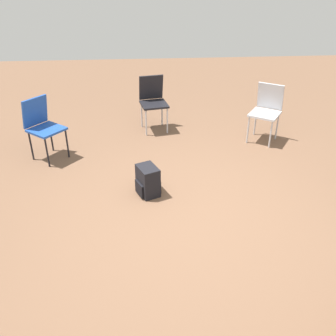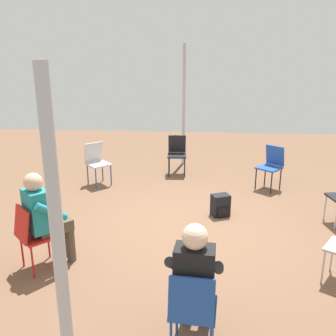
# 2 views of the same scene
# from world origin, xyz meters

# --- Properties ---
(ground_plane) EXTENTS (14.22, 14.22, 0.00)m
(ground_plane) POSITION_xyz_m (0.00, 0.00, 0.00)
(ground_plane) COLOR brown
(chair_southeast) EXTENTS (0.58, 0.58, 0.85)m
(chair_southeast) POSITION_xyz_m (1.41, -1.85, 0.50)
(chair_southeast) COLOR red
(chair_southeast) RESTS_ON ground
(chair_southwest) EXTENTS (0.58, 0.58, 0.85)m
(chair_southwest) POSITION_xyz_m (-1.74, -1.92, 0.50)
(chair_southwest) COLOR #B7B7BC
(chair_southwest) RESTS_ON ground
(chair_east) EXTENTS (0.47, 0.43, 0.85)m
(chair_east) POSITION_xyz_m (2.62, 0.09, 0.50)
(chair_east) COLOR #1E4799
(chair_east) RESTS_ON ground
(chair_west) EXTENTS (0.46, 0.42, 0.85)m
(chair_west) POSITION_xyz_m (-2.56, -0.36, 0.50)
(chair_west) COLOR black
(chair_west) RESTS_ON ground
(chair_northwest) EXTENTS (0.59, 0.58, 0.85)m
(chair_northwest) POSITION_xyz_m (-1.78, 1.53, 0.50)
(chair_northwest) COLOR #1E4799
(chair_northwest) RESTS_ON ground
(person_with_laptop) EXTENTS (0.55, 0.52, 1.24)m
(person_with_laptop) POSITION_xyz_m (2.45, 0.11, 0.69)
(person_with_laptop) COLOR black
(person_with_laptop) RESTS_ON ground
(person_in_teal) EXTENTS (0.63, 0.63, 1.24)m
(person_in_teal) POSITION_xyz_m (1.29, -1.73, 0.69)
(person_in_teal) COLOR #4C4233
(person_in_teal) RESTS_ON ground
(backpack_near_laptop_user) EXTENTS (0.31, 0.34, 0.36)m
(backpack_near_laptop_user) POSITION_xyz_m (-0.40, 0.49, 0.16)
(backpack_near_laptop_user) COLOR black
(backpack_near_laptop_user) RESTS_ON ground
(tent_pole_near) EXTENTS (0.07, 0.07, 2.55)m
(tent_pole_near) POSITION_xyz_m (3.66, -0.59, 1.27)
(tent_pole_near) COLOR #B2B2B7
(tent_pole_near) RESTS_ON ground
(tent_pole_far) EXTENTS (0.07, 0.07, 2.77)m
(tent_pole_far) POSITION_xyz_m (-3.37, -0.25, 1.38)
(tent_pole_far) COLOR #B2B2B7
(tent_pole_far) RESTS_ON ground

